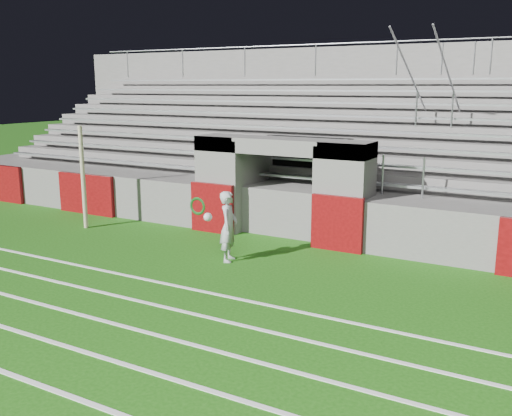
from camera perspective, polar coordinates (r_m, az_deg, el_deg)
The scene contains 6 objects.
ground at distance 12.34m, azimuth -4.95°, elevation -6.45°, with size 90.00×90.00×0.00m, color #19520D.
field_post at distance 16.49m, azimuth -16.91°, elevation 2.93°, with size 0.12×0.12×2.86m, color tan.
field_markings at distance 8.99m, azimuth -23.80°, elevation -14.81°, with size 28.00×8.09×0.01m.
stadium_structure at distance 18.97m, azimuth 8.67°, elevation 4.65°, with size 26.00×8.48×5.42m.
goalkeeper_with_ball at distance 12.90m, azimuth -2.79°, elevation -1.84°, with size 0.73×0.74×1.61m.
hose_coil at distance 15.71m, azimuth -5.76°, elevation 0.29°, with size 0.56×0.15×0.58m.
Camera 1 is at (6.63, -9.63, 3.93)m, focal length 40.00 mm.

